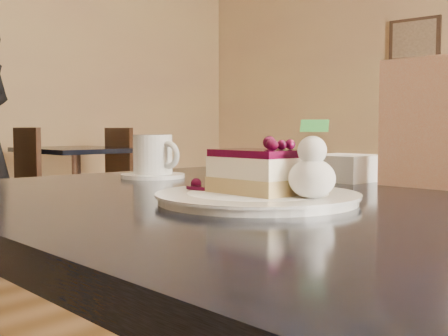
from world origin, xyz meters
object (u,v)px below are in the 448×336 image
Objects in this scene: main_table at (281,254)px; dessert_plate at (257,198)px; cheesecake_slice at (257,172)px; coffee_set at (154,159)px; bg_table_far_left at (78,224)px.

dessert_plate is (-0.01, -0.05, 0.08)m from main_table.
cheesecake_slice is 0.93× the size of coffee_set.
dessert_plate is at bearing -26.05° from bg_table_far_left.
dessert_plate reaches higher than bg_table_far_left.
coffee_set reaches higher than bg_table_far_left.
coffee_set is (-0.39, 0.12, 0.12)m from main_table.
cheesecake_slice is at bearing -90.00° from main_table.
coffee_set is (-0.38, 0.17, -0.00)m from cheesecake_slice.
cheesecake_slice is at bearing -26.05° from bg_table_far_left.
cheesecake_slice is (0.00, 0.00, 0.04)m from dessert_plate.
cheesecake_slice is (-0.01, -0.05, 0.12)m from main_table.
main_table is at bearing -25.40° from bg_table_far_left.
main_table is 9.95× the size of cheesecake_slice.
bg_table_far_left is (-2.96, 1.93, -0.71)m from coffee_set.
dessert_plate is at bearing -90.00° from main_table.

